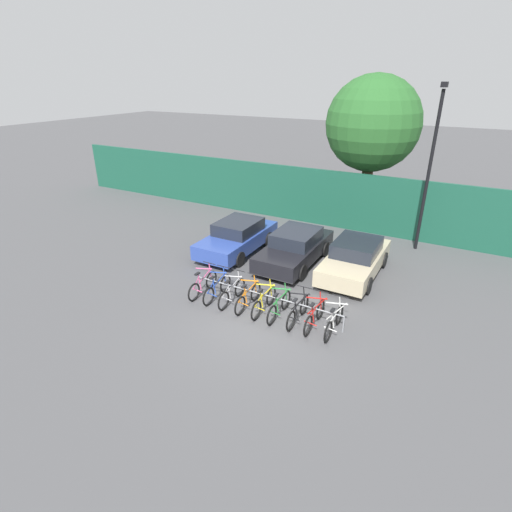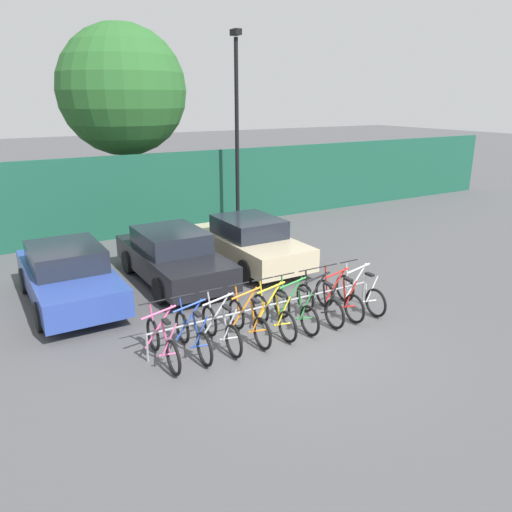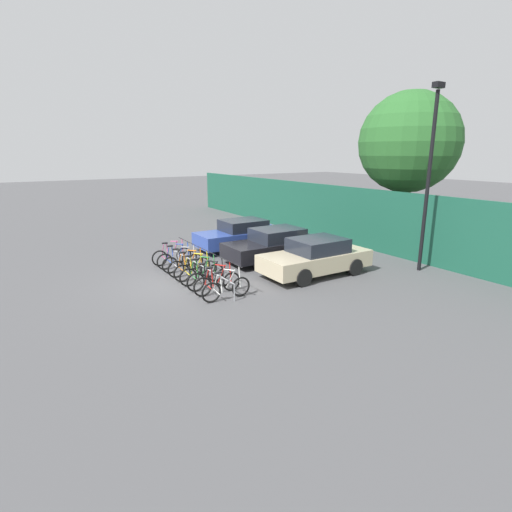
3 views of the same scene
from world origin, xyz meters
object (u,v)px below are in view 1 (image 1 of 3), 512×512
(bicycle_blue, at_px, (217,289))
(car_black, at_px, (295,247))
(tree_behind_hoarding, at_px, (373,124))
(lamp_post, at_px, (430,163))
(bicycle_red, at_px, (314,316))
(bicycle_pink, at_px, (203,285))
(car_beige, at_px, (355,258))
(car_blue, at_px, (238,237))
(bicycle_silver, at_px, (232,293))
(bicycle_black, at_px, (298,311))
(bicycle_yellow, at_px, (264,302))
(bicycle_white, at_px, (334,322))
(bicycle_orange, at_px, (248,297))
(bike_rack, at_px, (265,296))
(bicycle_green, at_px, (279,306))

(bicycle_blue, relative_size, car_black, 0.39)
(tree_behind_hoarding, bearing_deg, lamp_post, -41.37)
(bicycle_red, xyz_separation_m, tree_behind_hoarding, (-1.42, 10.77, 4.55))
(bicycle_pink, height_order, bicycle_blue, same)
(car_beige, xyz_separation_m, tree_behind_hoarding, (-1.47, 6.67, 4.23))
(lamp_post, distance_m, tree_behind_hoarding, 4.38)
(car_blue, relative_size, lamp_post, 0.63)
(lamp_post, xyz_separation_m, tree_behind_hoarding, (-3.18, 2.80, 1.11))
(bicycle_silver, relative_size, bicycle_black, 1.00)
(bicycle_pink, distance_m, bicycle_yellow, 2.44)
(bicycle_red, height_order, car_beige, car_beige)
(bicycle_yellow, distance_m, car_beige, 4.50)
(bicycle_red, xyz_separation_m, bicycle_white, (0.63, 0.00, 0.00))
(bicycle_blue, height_order, bicycle_black, same)
(car_beige, bearing_deg, bicycle_orange, -120.38)
(bike_rack, distance_m, bicycle_white, 2.42)
(bicycle_orange, relative_size, bicycle_yellow, 1.00)
(bicycle_white, relative_size, tree_behind_hoarding, 0.24)
(bicycle_silver, height_order, car_black, car_black)
(bicycle_orange, height_order, bicycle_yellow, same)
(bicycle_yellow, height_order, bicycle_green, same)
(bicycle_pink, relative_size, bicycle_yellow, 1.00)
(bicycle_orange, xyz_separation_m, bicycle_red, (2.36, 0.00, 0.00))
(bicycle_pink, relative_size, car_blue, 0.39)
(bicycle_red, height_order, bicycle_white, same)
(bicycle_pink, height_order, bicycle_black, same)
(bicycle_white, bearing_deg, car_blue, 146.00)
(lamp_post, height_order, tree_behind_hoarding, tree_behind_hoarding)
(car_beige, bearing_deg, car_blue, -177.13)
(bicycle_blue, bearing_deg, car_blue, 107.43)
(bicycle_blue, xyz_separation_m, bicycle_red, (3.59, 0.00, 0.00))
(bicycle_yellow, distance_m, bicycle_green, 0.55)
(bike_rack, distance_m, car_beige, 4.37)
(bicycle_white, bearing_deg, bike_rack, 176.39)
(bicycle_pink, xyz_separation_m, bicycle_green, (3.00, 0.00, 0.00))
(car_black, height_order, tree_behind_hoarding, tree_behind_hoarding)
(bike_rack, relative_size, car_black, 1.23)
(bicycle_silver, relative_size, bicycle_green, 1.00)
(bicycle_yellow, bearing_deg, bicycle_white, 2.27)
(car_blue, bearing_deg, bicycle_red, -37.06)
(bicycle_pink, height_order, car_beige, car_beige)
(bike_rack, xyz_separation_m, bicycle_pink, (-2.42, -0.15, -0.13))
(car_blue, bearing_deg, tree_behind_hoarding, 62.01)
(bicycle_blue, bearing_deg, bicycle_yellow, -3.89)
(bicycle_pink, bearing_deg, tree_behind_hoarding, 76.84)
(bicycle_orange, xyz_separation_m, bicycle_black, (1.80, 0.00, 0.00))
(bicycle_pink, distance_m, car_beige, 5.92)
(bicycle_blue, distance_m, bicycle_orange, 1.24)
(bicycle_blue, height_order, bicycle_white, same)
(bicycle_green, xyz_separation_m, bicycle_red, (1.21, 0.00, 0.00))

